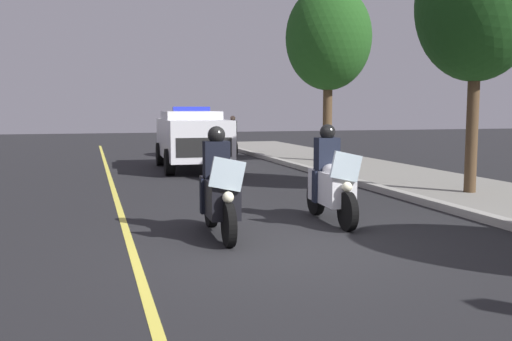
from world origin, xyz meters
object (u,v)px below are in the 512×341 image
object	(u,v)px
cyclist_background	(233,136)
tree_far_back	(328,38)
tree_mid_block	(477,5)
police_motorcycle_lead_left	(219,192)
police_motorcycle_lead_right	(331,183)
police_suv	(192,137)

from	to	relation	value
cyclist_background	tree_far_back	bearing A→B (deg)	30.74
cyclist_background	tree_mid_block	bearing A→B (deg)	11.13
police_motorcycle_lead_left	tree_mid_block	xyz separation A→B (m)	(-2.37, 6.36, 3.56)
police_motorcycle_lead_left	cyclist_background	xyz separation A→B (m)	(-14.87, 3.91, 0.14)
police_motorcycle_lead_right	tree_mid_block	xyz separation A→B (m)	(-1.85, 4.24, 3.56)
police_motorcycle_lead_right	tree_mid_block	bearing A→B (deg)	113.55
police_motorcycle_lead_right	cyclist_background	bearing A→B (deg)	172.92
police_motorcycle_lead_left	cyclist_background	distance (m)	15.38
police_suv	police_motorcycle_lead_right	bearing A→B (deg)	4.94
police_motorcycle_lead_right	tree_far_back	distance (m)	11.64
police_suv	cyclist_background	size ratio (longest dim) A/B	2.82
cyclist_background	police_suv	bearing A→B (deg)	-27.79
police_motorcycle_lead_right	tree_mid_block	size ratio (longest dim) A/B	0.37
police_suv	tree_far_back	world-z (taller)	tree_far_back
tree_far_back	police_suv	bearing A→B (deg)	-81.91
police_motorcycle_lead_right	police_suv	bearing A→B (deg)	-175.06
police_motorcycle_lead_right	cyclist_background	xyz separation A→B (m)	(-14.35, 1.78, 0.14)
police_motorcycle_lead_left	tree_far_back	distance (m)	13.01
tree_far_back	police_motorcycle_lead_right	bearing A→B (deg)	-22.90
police_motorcycle_lead_right	police_suv	xyz separation A→B (m)	(-9.42, -0.81, 0.37)
police_suv	tree_far_back	size ratio (longest dim) A/B	0.79
police_suv	tree_far_back	xyz separation A→B (m)	(-0.72, 5.10, 3.42)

